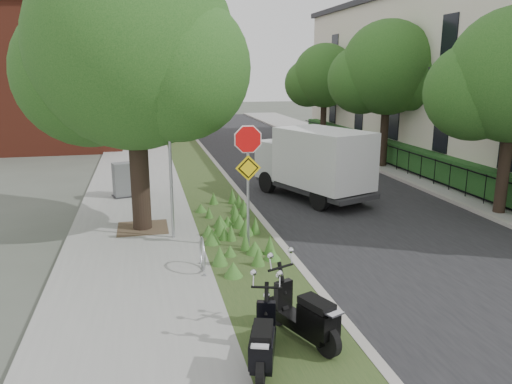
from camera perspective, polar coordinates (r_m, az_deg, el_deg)
ground at (r=12.57m, az=5.99°, el=-7.23°), size 120.00×120.00×0.00m
sidewalk_near at (r=21.55m, az=-13.59°, el=1.54°), size 3.50×60.00×0.12m
verge at (r=21.67m, az=-6.30°, el=1.92°), size 2.00×60.00×0.12m
kerb_near at (r=21.80m, az=-3.69°, el=2.06°), size 0.20×60.00×0.13m
road at (r=22.62m, az=5.10°, el=2.31°), size 7.00×60.00×0.01m
kerb_far at (r=23.90m, az=13.13°, el=2.77°), size 0.20×60.00×0.13m
footpath_far at (r=24.69m, az=16.69°, el=2.88°), size 3.20×60.00×0.12m
street_tree_main at (r=13.95m, az=-14.21°, el=14.67°), size 6.21×5.54×7.66m
bare_post at (r=13.12m, az=-9.75°, el=3.18°), size 0.08×0.08×4.00m
bike_hoop at (r=11.28m, az=-6.15°, el=-7.04°), size 0.06×0.78×0.77m
sign_assembly at (r=12.12m, az=-0.92°, el=3.50°), size 0.94×0.08×3.22m
fence_far at (r=24.11m, az=14.71°, el=4.23°), size 0.04×24.00×1.00m
hedge_far at (r=24.44m, az=16.17°, el=4.26°), size 1.00×24.00×1.10m
terrace_houses at (r=26.08m, az=23.78°, el=11.93°), size 7.40×26.40×8.20m
brick_building at (r=33.56m, az=-23.05°, el=12.26°), size 9.40×10.40×8.30m
far_tree_a at (r=17.00m, az=27.16°, el=11.10°), size 4.60×4.10×6.22m
far_tree_b at (r=23.73m, az=14.63°, el=13.07°), size 4.83×4.31×6.56m
far_tree_c at (r=31.07m, az=7.72°, el=12.69°), size 4.37×3.89×5.93m
scooter_near at (r=8.39m, az=6.11°, el=-14.47°), size 0.85×1.68×0.85m
scooter_far at (r=7.71m, az=0.80°, el=-17.36°), size 0.69×1.62×0.79m
box_truck at (r=17.67m, az=6.70°, el=3.62°), size 3.38×5.06×2.14m
utility_cabinet at (r=18.19m, az=-14.72°, el=1.30°), size 1.03×0.82×1.20m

